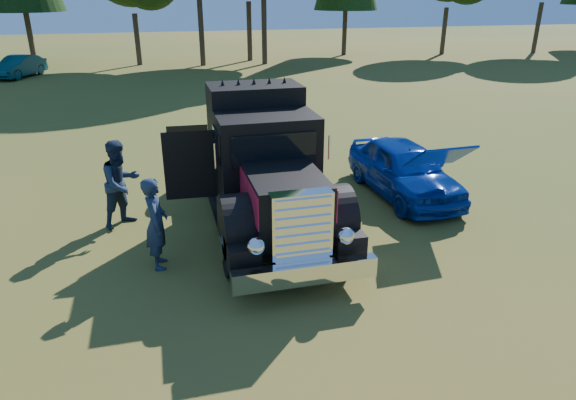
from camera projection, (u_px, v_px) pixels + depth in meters
The scene contains 6 objects.
ground at pixel (325, 245), 10.73m from camera, with size 120.00×120.00×0.00m, color #325117.
diamond_t_truck at pixel (263, 170), 11.29m from camera, with size 3.38×7.16×3.00m.
hotrod_coupe at pixel (404, 169), 13.11m from camera, with size 1.79×4.27×1.89m.
spectator_near at pixel (156, 223), 9.60m from camera, with size 0.66×0.43×1.81m, color #1C2643.
spectator_far at pixel (121, 183), 11.34m from camera, with size 0.96×0.75×1.97m, color #1D2444.
distant_teal_car at pixel (19, 66), 30.91m from camera, with size 1.35×3.87×1.28m, color #0A3241.
Camera 1 is at (-3.13, -9.06, 4.96)m, focal length 32.00 mm.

